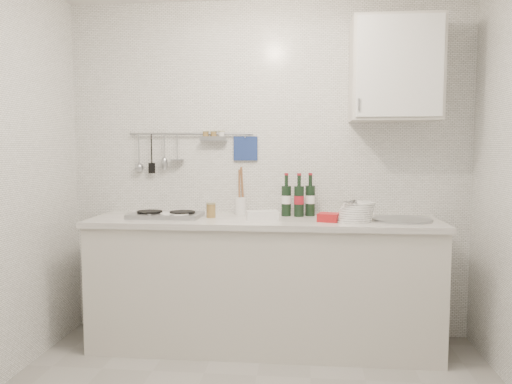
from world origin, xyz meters
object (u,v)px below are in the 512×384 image
wine_bottles (299,195)px  utensil_crock (241,203)px  plate_stack_hob (175,215)px  plate_stack_sink (355,212)px  wall_cabinet (395,70)px

wine_bottles → utensil_crock: 0.44m
plate_stack_hob → plate_stack_sink: plate_stack_sink is taller
wall_cabinet → utensil_crock: wall_cabinet is taller
wine_bottles → wall_cabinet: bearing=-3.0°
wall_cabinet → utensil_crock: size_ratio=1.97×
wall_cabinet → plate_stack_sink: (-0.27, -0.17, -0.97)m
plate_stack_sink → wall_cabinet: bearing=32.0°
wall_cabinet → utensil_crock: bearing=175.9°
plate_stack_hob → plate_stack_sink: 1.26m
plate_stack_hob → utensil_crock: bearing=27.5°
wall_cabinet → wine_bottles: bearing=177.0°
plate_stack_sink → utensil_crock: size_ratio=0.81×
wine_bottles → utensil_crock: bearing=174.1°
utensil_crock → wine_bottles: bearing=-5.9°
plate_stack_hob → wine_bottles: 0.90m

